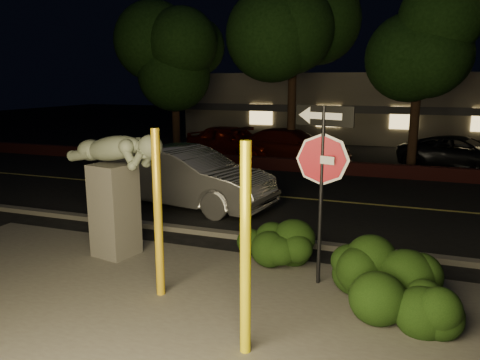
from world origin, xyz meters
The scene contains 22 objects.
ground centered at (0.00, 10.00, 0.00)m, with size 90.00×90.00×0.00m, color black.
patio centered at (0.00, -1.00, 0.01)m, with size 14.00×6.00×0.02m, color #4C4944.
road centered at (0.00, 7.00, 0.01)m, with size 80.00×8.00×0.01m, color black.
lane_marking centered at (0.00, 7.00, 0.02)m, with size 80.00×0.12×0.01m, color #C0B64D.
curb centered at (0.00, 2.90, 0.06)m, with size 80.00×0.25×0.12m, color #4C4944.
brick_wall centered at (0.00, 11.30, 0.25)m, with size 40.00×0.35×0.50m, color #421515.
parking_lot centered at (0.00, 17.00, 0.01)m, with size 40.00×12.00×0.01m, color black.
building centered at (0.00, 24.99, 2.00)m, with size 22.00×10.20×4.00m.
tree_far_a centered at (-8.00, 13.00, 5.34)m, with size 4.60×4.60×7.43m.
tree_far_b centered at (-2.50, 13.20, 6.05)m, with size 5.20×5.20×8.41m.
tree_far_c centered at (2.50, 12.80, 5.66)m, with size 4.80×4.80×7.84m.
yellow_pole_left centered at (-1.41, -0.28, 1.41)m, with size 0.14×0.14×2.81m, color gold.
yellow_pole_right centered at (0.49, -1.40, 1.42)m, with size 0.14×0.14×2.83m, color yellow.
signpost centered at (1.00, 1.07, 2.23)m, with size 1.02×0.37×3.14m.
sculpture centered at (-3.14, 1.04, 1.58)m, with size 2.40×1.08×2.57m.
hedge_center centered at (-0.01, 1.70, 0.47)m, with size 1.79×0.84×0.93m, color black.
hedge_right centered at (2.12, 0.90, 0.58)m, with size 1.79×0.96×1.17m, color black.
hedge_far_right centered at (2.53, 0.01, 0.49)m, with size 1.41×0.88×0.98m, color black.
silver_sedan centered at (-3.56, 5.06, 0.85)m, with size 1.80×5.18×1.71m, color #A6A6AA.
parked_car_red centered at (-5.32, 13.47, 0.78)m, with size 1.84×4.58×1.56m, color #690E03.
parked_car_darkred centered at (-2.42, 13.15, 0.75)m, with size 2.09×5.15×1.49m, color #410D07.
parked_car_dark centered at (4.43, 13.76, 0.68)m, with size 2.26×4.91×1.37m, color black.
Camera 1 is at (2.34, -6.70, 3.53)m, focal length 35.00 mm.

